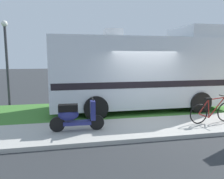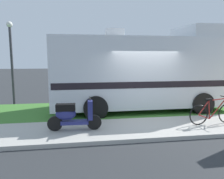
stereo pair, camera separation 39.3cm
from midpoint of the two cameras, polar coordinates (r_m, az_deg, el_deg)
ground_plane at (r=8.41m, az=10.04°, el=-7.54°), size 80.00×80.00×0.00m
sidewalk at (r=7.32m, az=13.14°, el=-9.55°), size 24.00×2.00×0.12m
grass_strip at (r=9.79m, az=7.19°, el=-5.00°), size 24.00×3.40×0.08m
motorhome_rv at (r=9.52m, az=8.96°, el=4.65°), size 7.26×2.64×3.55m
scooter at (r=6.67m, az=-8.45°, el=-6.54°), size 1.59×0.50×0.97m
bicycle at (r=8.02m, az=25.86°, el=-5.40°), size 1.72×0.52×0.88m
pickup_truck_near at (r=15.43m, az=15.98°, el=2.99°), size 5.41×2.51×1.76m
street_lamp_post at (r=11.61m, az=-23.57°, el=8.27°), size 0.28×0.28×3.94m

